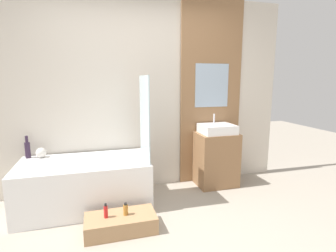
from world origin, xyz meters
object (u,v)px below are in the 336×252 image
bathtub (85,184)px  sink (217,129)px  vase_round_light (41,153)px  wooden_step_bench (121,223)px  vase_tall_dark (28,149)px  bottle_soap_primary (106,211)px  bottle_soap_secondary (126,209)px

bathtub → sink: bearing=5.4°
sink → vase_round_light: (-2.29, 0.12, -0.20)m
wooden_step_bench → vase_tall_dark: 1.51m
sink → bathtub: bearing=-174.6°
wooden_step_bench → vase_round_light: size_ratio=5.78×
wooden_step_bench → bottle_soap_primary: (-0.14, -0.00, 0.15)m
bathtub → bottle_soap_secondary: bearing=-58.8°
bathtub → vase_tall_dark: 0.83m
wooden_step_bench → bottle_soap_primary: size_ratio=4.79×
wooden_step_bench → sink: size_ratio=1.52×
vase_tall_dark → bottle_soap_secondary: bearing=-42.7°
vase_round_light → bottle_soap_secondary: 1.36m
bathtub → vase_tall_dark: (-0.66, 0.32, 0.39)m
bathtub → sink: 1.87m
sink → vase_round_light: size_ratio=3.80×
bottle_soap_secondary → wooden_step_bench: bearing=-180.0°
wooden_step_bench → sink: sink is taller
vase_tall_dark → bottle_soap_secondary: 1.50m
sink → bottle_soap_primary: bearing=-152.6°
sink → bottle_soap_secondary: sink is taller
vase_round_light → bottle_soap_primary: size_ratio=0.83×
bottle_soap_secondary → vase_tall_dark: bearing=137.3°
vase_tall_dark → vase_round_light: bearing=-11.2°
vase_tall_dark → wooden_step_bench: bearing=-44.2°
bathtub → vase_tall_dark: size_ratio=5.39×
bottle_soap_primary → bottle_soap_secondary: bottle_soap_primary is taller
bottle_soap_primary → bottle_soap_secondary: (0.19, 0.00, -0.01)m
vase_tall_dark → vase_round_light: 0.16m
vase_tall_dark → bottle_soap_primary: 1.37m
vase_round_light → wooden_step_bench: bearing=-48.0°
vase_round_light → bottle_soap_secondary: bearing=-46.3°
bathtub → bottle_soap_secondary: (0.40, -0.65, -0.06)m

